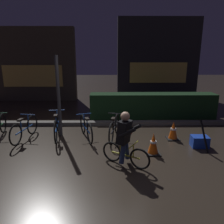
{
  "coord_description": "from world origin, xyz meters",
  "views": [
    {
      "loc": [
        0.13,
        -5.13,
        2.46
      ],
      "look_at": [
        0.2,
        0.6,
        0.9
      ],
      "focal_mm": 35.03,
      "sensor_mm": 36.0,
      "label": 1
    }
  ],
  "objects_px": {
    "street_post": "(59,97)",
    "parked_bike_left_mid": "(24,129)",
    "blue_crate": "(200,141)",
    "cyclist": "(125,138)",
    "traffic_cone_far": "(173,131)",
    "traffic_cone_near": "(153,144)",
    "parked_bike_center_left": "(57,126)",
    "parked_bike_center_right": "(86,128)",
    "closed_umbrella": "(204,136)",
    "parked_bike_right_mid": "(114,128)"
  },
  "relations": [
    {
      "from": "parked_bike_left_mid",
      "to": "parked_bike_center_right",
      "type": "distance_m",
      "value": 1.79
    },
    {
      "from": "street_post",
      "to": "parked_bike_left_mid",
      "type": "bearing_deg",
      "value": -163.21
    },
    {
      "from": "parked_bike_center_left",
      "to": "traffic_cone_near",
      "type": "height_order",
      "value": "parked_bike_center_left"
    },
    {
      "from": "parked_bike_left_mid",
      "to": "blue_crate",
      "type": "height_order",
      "value": "parked_bike_left_mid"
    },
    {
      "from": "parked_bike_left_mid",
      "to": "parked_bike_center_left",
      "type": "height_order",
      "value": "parked_bike_center_left"
    },
    {
      "from": "parked_bike_left_mid",
      "to": "cyclist",
      "type": "height_order",
      "value": "cyclist"
    },
    {
      "from": "parked_bike_center_right",
      "to": "closed_umbrella",
      "type": "distance_m",
      "value": 3.24
    },
    {
      "from": "parked_bike_center_right",
      "to": "traffic_cone_far",
      "type": "xyz_separation_m",
      "value": [
        2.56,
        -0.1,
        -0.06
      ]
    },
    {
      "from": "street_post",
      "to": "parked_bike_center_right",
      "type": "bearing_deg",
      "value": -16.68
    },
    {
      "from": "parked_bike_center_left",
      "to": "parked_bike_center_right",
      "type": "bearing_deg",
      "value": -105.85
    },
    {
      "from": "parked_bike_right_mid",
      "to": "parked_bike_center_right",
      "type": "bearing_deg",
      "value": 101.0
    },
    {
      "from": "closed_umbrella",
      "to": "blue_crate",
      "type": "bearing_deg",
      "value": -29.17
    },
    {
      "from": "parked_bike_center_left",
      "to": "cyclist",
      "type": "bearing_deg",
      "value": -140.51
    },
    {
      "from": "parked_bike_center_left",
      "to": "closed_umbrella",
      "type": "xyz_separation_m",
      "value": [
        3.99,
        -1.02,
        0.05
      ]
    },
    {
      "from": "parked_bike_left_mid",
      "to": "cyclist",
      "type": "xyz_separation_m",
      "value": [
        2.82,
        -1.54,
        0.31
      ]
    },
    {
      "from": "cyclist",
      "to": "traffic_cone_near",
      "type": "bearing_deg",
      "value": 67.09
    },
    {
      "from": "blue_crate",
      "to": "cyclist",
      "type": "height_order",
      "value": "cyclist"
    },
    {
      "from": "cyclist",
      "to": "closed_umbrella",
      "type": "height_order",
      "value": "cyclist"
    },
    {
      "from": "parked_bike_left_mid",
      "to": "traffic_cone_near",
      "type": "height_order",
      "value": "parked_bike_left_mid"
    },
    {
      "from": "parked_bike_center_left",
      "to": "traffic_cone_far",
      "type": "relative_size",
      "value": 3.09
    },
    {
      "from": "traffic_cone_near",
      "to": "cyclist",
      "type": "bearing_deg",
      "value": -144.44
    },
    {
      "from": "blue_crate",
      "to": "parked_bike_left_mid",
      "type": "bearing_deg",
      "value": 172.99
    },
    {
      "from": "parked_bike_center_right",
      "to": "cyclist",
      "type": "bearing_deg",
      "value": -165.96
    },
    {
      "from": "traffic_cone_far",
      "to": "blue_crate",
      "type": "height_order",
      "value": "traffic_cone_far"
    },
    {
      "from": "parked_bike_center_left",
      "to": "traffic_cone_near",
      "type": "distance_m",
      "value": 2.91
    },
    {
      "from": "parked_bike_center_left",
      "to": "parked_bike_center_right",
      "type": "xyz_separation_m",
      "value": [
        0.88,
        -0.11,
        -0.03
      ]
    },
    {
      "from": "traffic_cone_near",
      "to": "parked_bike_left_mid",
      "type": "bearing_deg",
      "value": 164.3
    },
    {
      "from": "parked_bike_left_mid",
      "to": "parked_bike_center_left",
      "type": "bearing_deg",
      "value": -70.13
    },
    {
      "from": "cyclist",
      "to": "parked_bike_center_left",
      "type": "bearing_deg",
      "value": 169.91
    },
    {
      "from": "parked_bike_center_left",
      "to": "closed_umbrella",
      "type": "relative_size",
      "value": 1.96
    },
    {
      "from": "street_post",
      "to": "parked_bike_right_mid",
      "type": "height_order",
      "value": "street_post"
    },
    {
      "from": "parked_bike_left_mid",
      "to": "traffic_cone_near",
      "type": "xyz_separation_m",
      "value": [
        3.57,
        -1.0,
        -0.06
      ]
    },
    {
      "from": "street_post",
      "to": "parked_bike_left_mid",
      "type": "height_order",
      "value": "street_post"
    },
    {
      "from": "blue_crate",
      "to": "parked_bike_center_right",
      "type": "bearing_deg",
      "value": 168.07
    },
    {
      "from": "parked_bike_right_mid",
      "to": "closed_umbrella",
      "type": "height_order",
      "value": "closed_umbrella"
    },
    {
      "from": "parked_bike_center_right",
      "to": "closed_umbrella",
      "type": "bearing_deg",
      "value": -125.25
    },
    {
      "from": "parked_bike_right_mid",
      "to": "blue_crate",
      "type": "xyz_separation_m",
      "value": [
        2.29,
        -0.64,
        -0.17
      ]
    },
    {
      "from": "traffic_cone_near",
      "to": "blue_crate",
      "type": "relative_size",
      "value": 1.24
    },
    {
      "from": "parked_bike_left_mid",
      "to": "traffic_cone_far",
      "type": "relative_size",
      "value": 2.76
    },
    {
      "from": "blue_crate",
      "to": "parked_bike_right_mid",
      "type": "bearing_deg",
      "value": 164.27
    },
    {
      "from": "parked_bike_center_left",
      "to": "traffic_cone_far",
      "type": "distance_m",
      "value": 3.44
    },
    {
      "from": "street_post",
      "to": "blue_crate",
      "type": "distance_m",
      "value": 4.16
    },
    {
      "from": "parked_bike_center_right",
      "to": "cyclist",
      "type": "height_order",
      "value": "cyclist"
    },
    {
      "from": "street_post",
      "to": "parked_bike_center_left",
      "type": "bearing_deg",
      "value": -119.55
    },
    {
      "from": "street_post",
      "to": "parked_bike_left_mid",
      "type": "relative_size",
      "value": 1.61
    },
    {
      "from": "parked_bike_left_mid",
      "to": "parked_bike_right_mid",
      "type": "bearing_deg",
      "value": -79.42
    },
    {
      "from": "parked_bike_center_left",
      "to": "closed_umbrella",
      "type": "height_order",
      "value": "closed_umbrella"
    },
    {
      "from": "parked_bike_center_left",
      "to": "parked_bike_right_mid",
      "type": "xyz_separation_m",
      "value": [
        1.71,
        -0.12,
        -0.03
      ]
    },
    {
      "from": "blue_crate",
      "to": "closed_umbrella",
      "type": "distance_m",
      "value": 0.36
    },
    {
      "from": "street_post",
      "to": "parked_bike_center_left",
      "type": "xyz_separation_m",
      "value": [
        -0.08,
        -0.13,
        -0.85
      ]
    }
  ]
}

